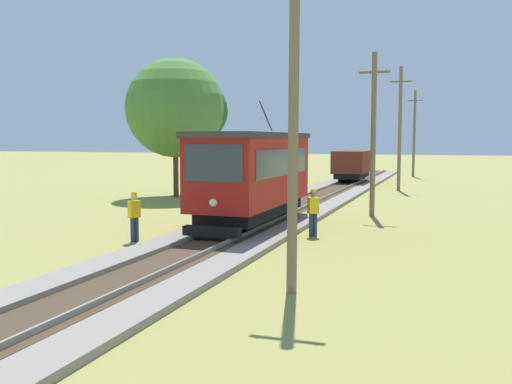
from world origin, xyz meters
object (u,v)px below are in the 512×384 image
object	(u,v)px
red_tram	(253,173)
tree_left_near	(175,108)
tree_left_far	(197,111)
track_worker	(134,214)
utility_pole_far	(400,128)
utility_pole_mid	(373,133)
second_worker	(313,210)
utility_pole_distant	(414,133)
freight_car	(352,164)
utility_pole_near_tram	(293,121)

from	to	relation	value
red_tram	tree_left_near	distance (m)	13.49
tree_left_far	red_tram	bearing A→B (deg)	-56.45
red_tram	track_worker	world-z (taller)	red_tram
utility_pole_far	tree_left_far	size ratio (longest dim) A/B	1.15
utility_pole_mid	track_worker	size ratio (longest dim) A/B	4.19
second_worker	tree_left_near	size ratio (longest dim) A/B	0.21
utility_pole_distant	second_worker	xyz separation A→B (m)	(-1.29, -35.50, -3.16)
freight_car	utility_pole_far	world-z (taller)	utility_pole_far
utility_pole_distant	track_worker	distance (m)	39.34
utility_pole_mid	tree_left_near	bearing A→B (deg)	159.03
freight_car	tree_left_near	size ratio (longest dim) A/B	0.62
red_tram	utility_pole_distant	world-z (taller)	utility_pole_distant
utility_pole_far	second_worker	distance (m)	20.38
utility_pole_far	second_worker	world-z (taller)	utility_pole_far
freight_car	tree_left_near	world-z (taller)	tree_left_near
second_worker	tree_left_far	bearing A→B (deg)	-178.95
freight_car	utility_pole_mid	xyz separation A→B (m)	(4.04, -18.55, 2.28)
track_worker	utility_pole_mid	bearing A→B (deg)	79.82
freight_car	utility_pole_far	distance (m)	6.89
red_tram	second_worker	world-z (taller)	red_tram
utility_pole_mid	tree_left_near	distance (m)	13.52
track_worker	tree_left_near	world-z (taller)	tree_left_near
red_tram	utility_pole_mid	bearing A→B (deg)	51.93
utility_pole_near_tram	red_tram	bearing A→B (deg)	114.73
freight_car	second_worker	distance (m)	25.07
utility_pole_mid	tree_left_near	world-z (taller)	tree_left_near
red_tram	utility_pole_near_tram	distance (m)	9.81
red_tram	tree_left_far	bearing A→B (deg)	123.55
utility_pole_far	tree_left_near	bearing A→B (deg)	-144.65
utility_pole_distant	tree_left_near	distance (m)	27.40
second_worker	utility_pole_mid	bearing A→B (deg)	130.64
utility_pole_mid	utility_pole_near_tram	bearing A→B (deg)	-90.00
utility_pole_mid	tree_left_far	xyz separation A→B (m)	(-12.12, 7.04, 1.50)
red_tram	utility_pole_mid	xyz separation A→B (m)	(4.03, 5.15, 1.65)
red_tram	utility_pole_mid	world-z (taller)	utility_pole_mid
red_tram	utility_pole_far	xyz separation A→B (m)	(4.03, 18.85, 2.13)
freight_car	utility_pole_near_tram	world-z (taller)	utility_pole_near_tram
red_tram	utility_pole_far	size ratio (longest dim) A/B	1.01
utility_pole_mid	tree_left_far	distance (m)	14.09
utility_pole_far	second_worker	size ratio (longest dim) A/B	4.74
track_worker	tree_left_far	bearing A→B (deg)	133.48
utility_pole_far	utility_pole_distant	distance (m)	15.44
tree_left_near	tree_left_far	world-z (taller)	tree_left_near
utility_pole_far	second_worker	xyz separation A→B (m)	(-1.29, -20.06, -3.34)
utility_pole_near_tram	track_worker	world-z (taller)	utility_pole_near_tram
utility_pole_near_tram	utility_pole_distant	world-z (taller)	utility_pole_distant
track_worker	tree_left_near	xyz separation A→B (m)	(-5.64, 14.26, 4.44)
freight_car	tree_left_far	bearing A→B (deg)	-125.08
second_worker	red_tram	bearing A→B (deg)	-151.72
utility_pole_distant	second_worker	world-z (taller)	utility_pole_distant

